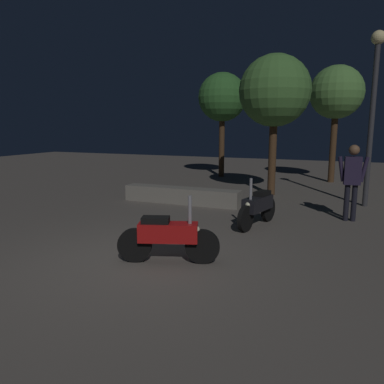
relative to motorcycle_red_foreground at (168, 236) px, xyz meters
name	(u,v)px	position (x,y,z in m)	size (l,w,h in m)	color
ground_plane	(134,263)	(-0.50, -0.24, -0.44)	(40.00, 40.00, 0.00)	#605951
motorcycle_red_foreground	(168,236)	(0.00, 0.00, 0.00)	(1.60, 0.63, 1.11)	black
motorcycle_black_parked_left	(258,207)	(0.84, 2.76, 0.00)	(0.52, 1.64, 1.11)	black
person_rider_beside	(352,176)	(2.73, 4.04, 0.63)	(0.67, 0.27, 1.77)	black
streetlamp_near	(374,96)	(3.13, 5.95, 2.52)	(0.36, 0.36, 4.60)	#38383D
tree_left_bg	(275,92)	(0.41, 6.66, 2.79)	(2.19, 2.19, 4.35)	#4C331E
tree_center_bg	(222,98)	(-2.42, 10.22, 2.91)	(2.04, 2.04, 4.40)	#4C331E
tree_right_bg	(337,93)	(2.08, 10.33, 2.97)	(2.00, 2.00, 4.45)	#4C331E
planter_wall_low	(181,195)	(-1.72, 4.38, -0.21)	(3.43, 0.50, 0.45)	gray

